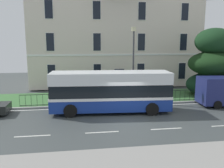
% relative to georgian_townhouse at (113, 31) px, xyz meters
% --- Properties ---
extents(ground_plane, '(60.00, 56.00, 0.18)m').
position_rel_georgian_townhouse_xyz_m(ground_plane, '(-1.29, -15.02, -6.72)').
color(ground_plane, '#3E4444').
extents(georgian_townhouse, '(20.29, 10.19, 13.09)m').
position_rel_georgian_townhouse_xyz_m(georgian_townhouse, '(0.00, 0.00, 0.00)').
color(georgian_townhouse, beige).
rests_on(georgian_townhouse, ground_plane).
extents(iron_verge_railing, '(18.76, 0.04, 0.97)m').
position_rel_georgian_townhouse_xyz_m(iron_verge_railing, '(0.00, -11.66, -6.08)').
color(iron_verge_railing, black).
rests_on(iron_verge_railing, ground_plane).
extents(evergreen_tree, '(4.79, 4.96, 6.69)m').
position_rel_georgian_townhouse_xyz_m(evergreen_tree, '(8.34, -9.85, -3.76)').
color(evergreen_tree, '#423328').
rests_on(evergreen_tree, ground_plane).
extents(single_decker_bus, '(9.11, 3.02, 3.09)m').
position_rel_georgian_townhouse_xyz_m(single_decker_bus, '(-2.20, -13.77, -5.08)').
color(single_decker_bus, navy).
rests_on(single_decker_bus, ground_plane).
extents(street_lamp_post, '(0.36, 0.24, 6.45)m').
position_rel_georgian_townhouse_xyz_m(street_lamp_post, '(0.23, -10.80, -2.87)').
color(street_lamp_post, '#333338').
rests_on(street_lamp_post, ground_plane).
extents(litter_bin, '(0.56, 0.56, 1.23)m').
position_rel_georgian_townhouse_xyz_m(litter_bin, '(-2.01, -10.96, -5.96)').
color(litter_bin, '#23472D').
rests_on(litter_bin, ground_plane).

